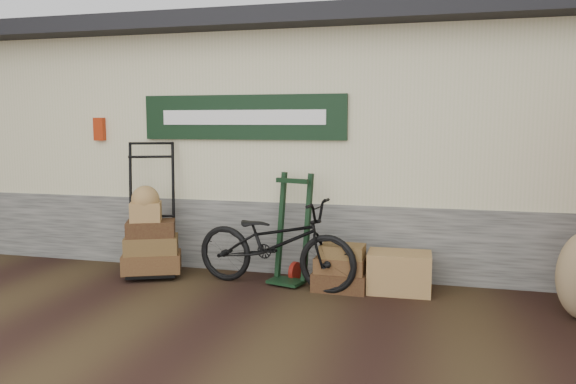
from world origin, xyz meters
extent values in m
plane|color=black|center=(0.00, 0.00, 0.00)|extent=(80.00, 80.00, 0.00)
cube|color=#4C4C47|center=(0.00, 2.75, 0.45)|extent=(14.00, 3.54, 0.90)
cube|color=beige|center=(0.00, 2.75, 1.95)|extent=(14.00, 3.50, 2.10)
cube|color=black|center=(0.00, 2.60, 3.10)|extent=(14.40, 4.10, 0.20)
cube|color=black|center=(-0.30, 0.97, 1.95)|extent=(2.60, 0.06, 0.55)
cube|color=white|center=(-0.30, 0.94, 1.95)|extent=(2.10, 0.01, 0.18)
cube|color=#A2280B|center=(-2.30, 0.97, 1.80)|extent=(0.14, 0.10, 0.30)
cube|color=olive|center=(1.66, 0.57, 0.23)|extent=(0.70, 0.47, 0.45)
imported|color=black|center=(0.26, 0.43, 0.57)|extent=(0.98, 2.05, 1.14)
camera|label=1|loc=(2.00, -5.64, 1.88)|focal=35.00mm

